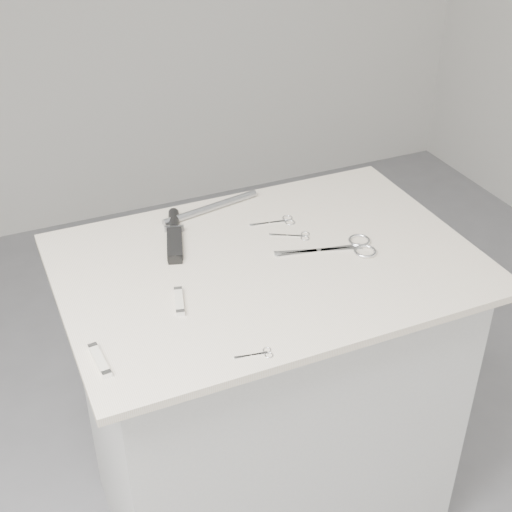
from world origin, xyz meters
name	(u,v)px	position (x,y,z in m)	size (l,w,h in m)	color
ground	(266,507)	(0.00, 0.00, -0.01)	(4.00, 4.00, 0.01)	gray
plinth	(267,402)	(0.00, 0.00, 0.45)	(0.90, 0.60, 0.90)	silver
display_board	(269,264)	(0.00, 0.00, 0.91)	(1.00, 0.70, 0.02)	beige
large_shears	(347,247)	(0.20, -0.03, 0.92)	(0.25, 0.12, 0.01)	silver
embroidery_scissors_a	(280,221)	(0.11, 0.16, 0.92)	(0.12, 0.05, 0.00)	silver
embroidery_scissors_b	(297,236)	(0.11, 0.07, 0.92)	(0.10, 0.07, 0.00)	silver
tiny_scissors	(259,354)	(-0.16, -0.30, 0.92)	(0.08, 0.03, 0.00)	silver
sheathed_knife	(174,233)	(-0.17, 0.20, 0.93)	(0.10, 0.23, 0.03)	black
pocket_knife_a	(100,360)	(-0.46, -0.20, 0.93)	(0.03, 0.10, 0.01)	silver
pocket_knife_b	(179,301)	(-0.25, -0.08, 0.93)	(0.05, 0.10, 0.01)	silver
metal_rail	(211,208)	(-0.04, 0.29, 0.93)	(0.02, 0.02, 0.29)	#989BA0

